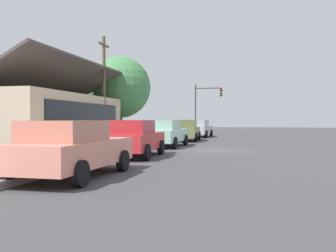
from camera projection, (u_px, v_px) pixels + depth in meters
ground_plane at (212, 150)px, 20.43m from camera, size 120.00×120.00×0.00m
sidewalk_curb at (113, 147)px, 21.63m from camera, size 60.00×4.20×0.16m
car_coral at (71, 148)px, 10.64m from camera, size 4.78×2.15×1.59m
car_cherry at (133, 138)px, 16.44m from camera, size 4.37×2.08×1.59m
car_seafoam at (166, 133)px, 22.54m from camera, size 4.87×2.06×1.59m
car_olive at (185, 130)px, 28.82m from camera, size 4.83×2.24×1.59m
car_silver at (199, 128)px, 35.01m from camera, size 4.80×2.15×1.59m
storefront_building at (32, 117)px, 25.02m from camera, size 13.23×8.04×5.39m
shade_tree at (120, 87)px, 32.82m from camera, size 5.27×5.27×7.01m
traffic_light_main at (206, 101)px, 39.01m from camera, size 0.37×2.79×5.20m
utility_pole_wooden at (104, 87)px, 27.17m from camera, size 1.80×0.24×7.50m
fire_hydrant_red at (159, 136)px, 26.58m from camera, size 0.22×0.22×0.71m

